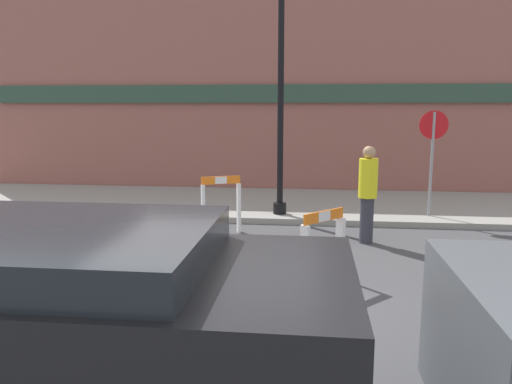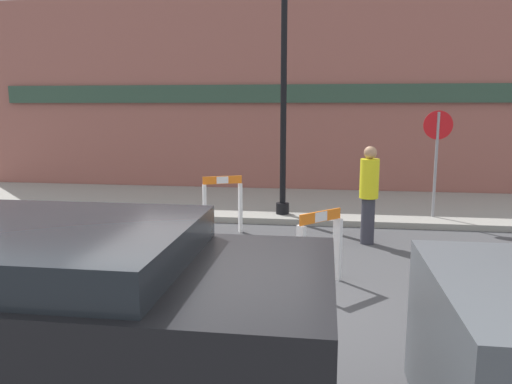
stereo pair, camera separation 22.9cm
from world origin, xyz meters
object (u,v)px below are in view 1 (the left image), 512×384
object	(u,v)px
stop_sign	(433,146)
person_worker	(368,191)
parked_car_1	(43,326)
streetlamp_post	(281,47)

from	to	relation	value
stop_sign	person_worker	world-z (taller)	stop_sign
stop_sign	person_worker	bearing A→B (deg)	49.71
parked_car_1	stop_sign	bearing A→B (deg)	60.72
parked_car_1	streetlamp_post	bearing A→B (deg)	81.35
streetlamp_post	stop_sign	world-z (taller)	streetlamp_post
streetlamp_post	parked_car_1	bearing A→B (deg)	-98.65
stop_sign	parked_car_1	distance (m)	8.96
stop_sign	parked_car_1	world-z (taller)	stop_sign
streetlamp_post	person_worker	size ratio (longest dim) A/B	3.13
person_worker	stop_sign	bearing A→B (deg)	-157.36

